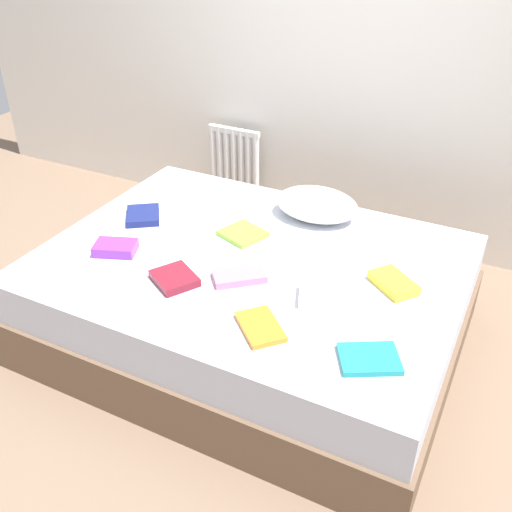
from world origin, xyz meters
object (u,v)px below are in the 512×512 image
at_px(textbook_navy, 143,215).
at_px(textbook_maroon, 175,278).
at_px(textbook_white, 325,296).
at_px(textbook_purple, 115,248).
at_px(pillow, 317,204).
at_px(textbook_lime, 243,234).
at_px(radiator, 234,165).
at_px(textbook_orange, 260,327).
at_px(textbook_pink, 239,276).
at_px(bed, 251,300).
at_px(textbook_teal, 369,359).
at_px(textbook_yellow, 394,283).

bearing_deg(textbook_navy, textbook_maroon, 13.50).
distance_m(textbook_white, textbook_purple, 1.05).
xyz_separation_m(pillow, textbook_maroon, (-0.33, -0.86, -0.06)).
height_order(textbook_lime, textbook_navy, textbook_navy).
height_order(radiator, textbook_lime, radiator).
height_order(pillow, textbook_orange, pillow).
height_order(textbook_white, textbook_purple, textbook_purple).
height_order(radiator, pillow, pillow).
distance_m(radiator, textbook_maroon, 1.64).
bearing_deg(textbook_pink, textbook_lime, 75.05).
bearing_deg(pillow, textbook_pink, -96.88).
bearing_deg(bed, textbook_navy, 173.01).
height_order(radiator, textbook_teal, radiator).
bearing_deg(textbook_pink, textbook_white, -37.30).
height_order(bed, radiator, radiator).
bearing_deg(textbook_teal, radiator, 102.70).
height_order(textbook_maroon, textbook_pink, textbook_maroon).
distance_m(textbook_lime, textbook_teal, 1.05).
distance_m(bed, textbook_orange, 0.60).
bearing_deg(radiator, textbook_white, -48.84).
bearing_deg(textbook_lime, textbook_teal, -15.03).
height_order(textbook_yellow, textbook_white, textbook_white).
height_order(pillow, textbook_maroon, pillow).
height_order(pillow, textbook_yellow, pillow).
height_order(textbook_white, textbook_pink, textbook_white).
bearing_deg(textbook_white, textbook_orange, -138.86).
distance_m(radiator, textbook_yellow, 1.83).
bearing_deg(radiator, textbook_maroon, -70.56).
relative_size(pillow, textbook_teal, 2.01).
distance_m(bed, radiator, 1.42).
bearing_deg(textbook_lime, bed, -30.48).
bearing_deg(radiator, textbook_navy, -86.98).
height_order(radiator, textbook_pink, radiator).
xyz_separation_m(radiator, textbook_purple, (0.15, -1.46, 0.16)).
height_order(textbook_white, textbook_teal, textbook_white).
height_order(textbook_yellow, textbook_purple, textbook_purple).
distance_m(textbook_maroon, textbook_white, 0.67).
xyz_separation_m(textbook_lime, textbook_pink, (0.17, -0.35, 0.00)).
distance_m(bed, textbook_lime, 0.34).
distance_m(textbook_white, textbook_teal, 0.40).
bearing_deg(textbook_white, radiator, 110.33).
relative_size(textbook_orange, textbook_lime, 1.13).
xyz_separation_m(textbook_orange, textbook_navy, (-0.97, 0.55, 0.01)).
bearing_deg(radiator, textbook_purple, -84.21).
distance_m(radiator, textbook_teal, 2.22).
distance_m(textbook_orange, textbook_pink, 0.37).
height_order(textbook_orange, textbook_pink, textbook_pink).
xyz_separation_m(bed, radiator, (-0.75, 1.20, 0.12)).
bearing_deg(textbook_orange, textbook_pink, 174.50).
relative_size(textbook_orange, textbook_navy, 1.09).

